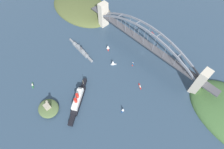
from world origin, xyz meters
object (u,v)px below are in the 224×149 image
(small_boat_0, at_px, (108,47))
(harbor_arch_bridge, at_px, (145,42))
(small_boat_3, at_px, (123,110))
(small_boat_1, at_px, (33,85))
(naval_cruiser, at_px, (81,50))
(small_boat_2, at_px, (113,63))
(channel_marker_buoy, at_px, (132,65))
(fort_island_mid_harbor, at_px, (48,108))
(small_boat_4, at_px, (133,63))
(small_boat_5, at_px, (140,86))
(seaplane_taxiing_near_bridge, at_px, (152,33))
(ocean_liner, at_px, (78,100))

(small_boat_0, bearing_deg, harbor_arch_bridge, -143.06)
(small_boat_3, bearing_deg, small_boat_1, 30.15)
(naval_cruiser, xyz_separation_m, small_boat_1, (-6.58, 105.58, -2.09))
(small_boat_2, height_order, channel_marker_buoy, small_boat_2)
(fort_island_mid_harbor, height_order, channel_marker_buoy, fort_island_mid_harbor)
(small_boat_1, distance_m, small_boat_2, 141.03)
(naval_cruiser, xyz_separation_m, fort_island_mid_harbor, (-62.00, 108.16, 1.41))
(naval_cruiser, relative_size, fort_island_mid_harbor, 2.24)
(small_boat_4, height_order, channel_marker_buoy, channel_marker_buoy)
(small_boat_3, distance_m, small_boat_5, 51.85)
(seaplane_taxiing_near_bridge, bearing_deg, small_boat_1, 76.55)
(small_boat_1, distance_m, small_boat_3, 155.16)
(small_boat_1, height_order, small_boat_4, small_boat_1)
(harbor_arch_bridge, bearing_deg, ocean_liner, 89.02)
(small_boat_0, bearing_deg, small_boat_3, 147.54)
(harbor_arch_bridge, distance_m, fort_island_mid_harbor, 192.69)
(naval_cruiser, xyz_separation_m, seaplane_taxiing_near_bridge, (-63.89, -134.10, -0.81))
(small_boat_5, bearing_deg, ocean_liner, 62.16)
(ocean_liner, relative_size, small_boat_5, 6.47)
(channel_marker_buoy, bearing_deg, ocean_liner, 85.27)
(small_boat_4, bearing_deg, small_boat_2, 51.46)
(small_boat_1, bearing_deg, ocean_liner, -153.47)
(seaplane_taxiing_near_bridge, bearing_deg, small_boat_3, 115.41)
(fort_island_mid_harbor, xyz_separation_m, small_boat_4, (-27.21, -158.72, -3.60))
(seaplane_taxiing_near_bridge, xyz_separation_m, channel_marker_buoy, (-28.07, 87.79, -0.98))
(small_boat_5, xyz_separation_m, channel_marker_buoy, (38.47, -23.26, 0.36))
(small_boat_0, relative_size, small_boat_3, 1.25)
(harbor_arch_bridge, xyz_separation_m, small_boat_3, (-55.64, 109.30, -24.38))
(ocean_liner, height_order, naval_cruiser, ocean_liner)
(naval_cruiser, height_order, small_boat_2, naval_cruiser)
(small_boat_4, bearing_deg, small_boat_3, 123.36)
(small_boat_3, distance_m, small_boat_4, 93.71)
(small_boat_3, xyz_separation_m, channel_marker_buoy, (48.76, -73.98, -2.79))
(ocean_liner, relative_size, seaplane_taxiing_near_bridge, 6.55)
(naval_cruiser, distance_m, small_boat_5, 132.47)
(ocean_liner, bearing_deg, small_boat_4, -93.24)
(small_boat_0, xyz_separation_m, small_boat_3, (-108.89, 69.26, -0.87))
(small_boat_1, bearing_deg, small_boat_4, -117.89)
(harbor_arch_bridge, xyz_separation_m, small_boat_5, (-45.34, 58.58, -27.53))
(channel_marker_buoy, bearing_deg, small_boat_0, 4.49)
(naval_cruiser, distance_m, small_boat_2, 70.08)
(ocean_liner, height_order, small_boat_3, ocean_liner)
(small_boat_3, bearing_deg, fort_island_mid_harbor, 45.64)
(seaplane_taxiing_near_bridge, height_order, small_boat_2, small_boat_2)
(small_boat_2, relative_size, small_boat_3, 1.43)
(seaplane_taxiing_near_bridge, bearing_deg, small_boat_2, 91.32)
(fort_island_mid_harbor, bearing_deg, small_boat_2, -91.97)
(small_boat_0, xyz_separation_m, small_boat_4, (-57.38, -8.97, -4.06))
(seaplane_taxiing_near_bridge, bearing_deg, harbor_arch_bridge, 112.00)
(naval_cruiser, xyz_separation_m, small_boat_2, (-66.48, -22.02, 2.57))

